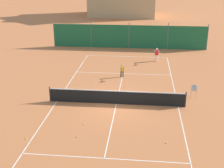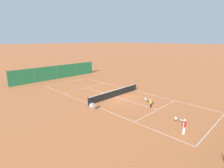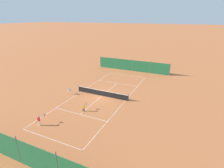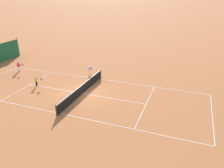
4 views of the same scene
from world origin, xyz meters
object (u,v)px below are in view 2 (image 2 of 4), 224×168
(tennis_net, at_px, (115,93))
(ball_hopper, at_px, (92,106))
(player_near_baseline, at_px, (150,102))
(tennis_ball_mid_court, at_px, (112,84))
(player_far_service, at_px, (184,125))
(tennis_ball_far_corner, at_px, (50,86))
(tennis_ball_by_net_left, at_px, (76,94))
(tennis_ball_near_corner, at_px, (102,88))
(tennis_ball_alley_right, at_px, (108,89))

(tennis_net, height_order, ball_hopper, tennis_net)
(player_near_baseline, xyz_separation_m, tennis_ball_mid_court, (-4.38, -10.48, -0.61))
(player_far_service, height_order, tennis_ball_far_corner, player_far_service)
(tennis_ball_mid_court, distance_m, ball_hopper, 11.80)
(tennis_ball_by_net_left, relative_size, tennis_ball_near_corner, 1.00)
(player_near_baseline, height_order, tennis_ball_mid_court, player_near_baseline)
(tennis_ball_far_corner, distance_m, ball_hopper, 12.97)
(tennis_ball_mid_court, bearing_deg, tennis_net, 48.69)
(tennis_net, height_order, tennis_ball_near_corner, tennis_net)
(tennis_ball_mid_court, bearing_deg, tennis_ball_far_corner, -37.13)
(tennis_net, relative_size, tennis_ball_by_net_left, 139.09)
(player_far_service, xyz_separation_m, player_near_baseline, (-2.98, -5.02, -0.12))
(player_near_baseline, relative_size, tennis_ball_by_net_left, 16.59)
(player_near_baseline, distance_m, tennis_ball_far_corner, 17.10)
(player_near_baseline, bearing_deg, player_far_service, 59.28)
(player_far_service, distance_m, player_near_baseline, 5.84)
(tennis_net, relative_size, tennis_ball_far_corner, 139.09)
(player_far_service, height_order, ball_hopper, player_far_service)
(tennis_net, xyz_separation_m, ball_hopper, (5.30, 1.66, 0.16))
(tennis_net, xyz_separation_m, player_far_service, (2.96, 10.48, 0.27))
(player_near_baseline, height_order, tennis_ball_alley_right, player_near_baseline)
(player_far_service, height_order, tennis_ball_mid_court, player_far_service)
(player_near_baseline, height_order, ball_hopper, player_near_baseline)
(player_far_service, bearing_deg, player_near_baseline, -120.72)
(ball_hopper, bearing_deg, tennis_ball_far_corner, -96.82)
(player_far_service, xyz_separation_m, ball_hopper, (2.34, -8.82, -0.11))
(player_far_service, relative_size, tennis_ball_mid_court, 19.92)
(tennis_ball_near_corner, height_order, ball_hopper, ball_hopper)
(tennis_ball_alley_right, bearing_deg, tennis_ball_mid_court, -145.80)
(player_far_service, bearing_deg, ball_hopper, -75.15)
(player_near_baseline, distance_m, tennis_ball_mid_court, 11.38)
(player_far_service, height_order, player_near_baseline, player_far_service)
(ball_hopper, bearing_deg, player_far_service, 104.85)
(tennis_net, height_order, player_far_service, player_far_service)
(tennis_net, height_order, tennis_ball_mid_court, tennis_net)
(player_far_service, height_order, tennis_ball_near_corner, player_far_service)
(tennis_ball_alley_right, distance_m, ball_hopper, 8.43)
(player_far_service, distance_m, tennis_ball_near_corner, 15.77)
(tennis_ball_near_corner, bearing_deg, tennis_ball_far_corner, -50.59)
(tennis_ball_near_corner, distance_m, tennis_ball_far_corner, 8.59)
(tennis_ball_alley_right, height_order, tennis_ball_far_corner, same)
(tennis_ball_by_net_left, bearing_deg, player_near_baseline, 107.03)
(player_far_service, relative_size, tennis_ball_by_net_left, 19.92)
(player_near_baseline, relative_size, tennis_ball_alley_right, 16.59)
(tennis_ball_mid_court, xyz_separation_m, ball_hopper, (9.71, 6.68, 0.62))
(tennis_net, relative_size, player_near_baseline, 8.39)
(tennis_ball_mid_court, relative_size, tennis_ball_near_corner, 1.00)
(tennis_ball_far_corner, bearing_deg, tennis_ball_alley_right, 123.64)
(tennis_net, xyz_separation_m, tennis_ball_alley_right, (-1.62, -3.12, -0.47))
(tennis_net, bearing_deg, player_far_service, 74.25)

